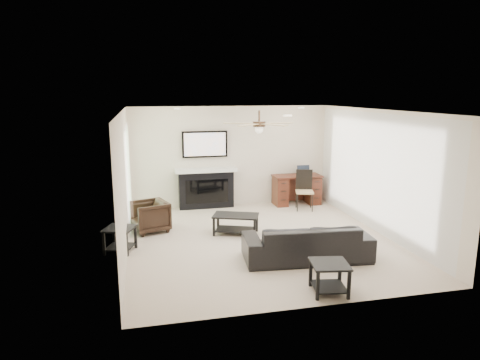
{
  "coord_description": "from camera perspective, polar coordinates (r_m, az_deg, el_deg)",
  "views": [
    {
      "loc": [
        -2.15,
        -7.68,
        2.84
      ],
      "look_at": [
        -0.33,
        0.25,
        1.16
      ],
      "focal_mm": 32.0,
      "sensor_mm": 36.0,
      "label": 1
    }
  ],
  "objects": [
    {
      "name": "room_shell",
      "position": [
        8.18,
        3.84,
        3.53
      ],
      "size": [
        5.5,
        5.54,
        2.52
      ],
      "color": "beige",
      "rests_on": "ground"
    },
    {
      "name": "sofa",
      "position": [
        7.5,
        8.9,
        -8.15
      ],
      "size": [
        2.23,
        1.04,
        0.63
      ],
      "primitive_type": "imported",
      "rotation": [
        0.0,
        0.0,
        3.05
      ],
      "color": "black",
      "rests_on": "ground"
    },
    {
      "name": "armchair",
      "position": [
        9.04,
        -11.95,
        -4.76
      ],
      "size": [
        0.88,
        0.87,
        0.64
      ],
      "primitive_type": "imported",
      "rotation": [
        0.0,
        0.0,
        -1.26
      ],
      "color": "black",
      "rests_on": "ground"
    },
    {
      "name": "coffee_table",
      "position": [
        8.73,
        -0.57,
        -5.92
      ],
      "size": [
        1.02,
        0.79,
        0.4
      ],
      "primitive_type": "cube",
      "rotation": [
        0.0,
        0.0,
        -0.37
      ],
      "color": "black",
      "rests_on": "ground"
    },
    {
      "name": "end_table_near",
      "position": [
        6.41,
        11.8,
        -12.65
      ],
      "size": [
        0.6,
        0.6,
        0.45
      ],
      "primitive_type": "cube",
      "rotation": [
        0.0,
        0.0,
        -0.16
      ],
      "color": "black",
      "rests_on": "ground"
    },
    {
      "name": "end_table_left",
      "position": [
        8.08,
        -15.7,
        -7.65
      ],
      "size": [
        0.64,
        0.64,
        0.45
      ],
      "primitive_type": "cube",
      "rotation": [
        0.0,
        0.0,
        -0.36
      ],
      "color": "black",
      "rests_on": "ground"
    },
    {
      "name": "fireplace_unit",
      "position": [
        10.54,
        -4.56,
        1.33
      ],
      "size": [
        1.52,
        0.34,
        1.91
      ],
      "primitive_type": "cube",
      "color": "black",
      "rests_on": "ground"
    },
    {
      "name": "desk",
      "position": [
        11.06,
        7.56,
        -1.29
      ],
      "size": [
        1.22,
        0.56,
        0.76
      ],
      "primitive_type": "cube",
      "color": "#37130D",
      "rests_on": "ground"
    },
    {
      "name": "desk_chair",
      "position": [
        10.53,
        8.61,
        -1.38
      ],
      "size": [
        0.52,
        0.54,
        0.97
      ],
      "primitive_type": "cube",
      "rotation": [
        0.0,
        0.0,
        -0.27
      ],
      "color": "black",
      "rests_on": "ground"
    },
    {
      "name": "laptop",
      "position": [
        11.01,
        8.64,
        1.26
      ],
      "size": [
        0.33,
        0.24,
        0.23
      ],
      "primitive_type": "cube",
      "color": "black",
      "rests_on": "desk"
    }
  ]
}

